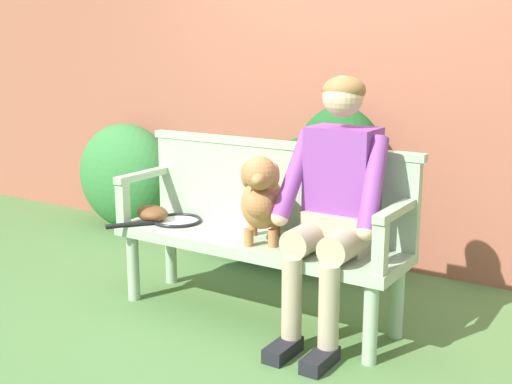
{
  "coord_description": "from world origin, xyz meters",
  "views": [
    {
      "loc": [
        1.84,
        -2.88,
        1.48
      ],
      "look_at": [
        0.0,
        0.0,
        0.71
      ],
      "focal_mm": 46.43,
      "sensor_mm": 36.0,
      "label": 1
    }
  ],
  "objects_px": {
    "baseball_glove": "(152,213)",
    "garden_bench": "(256,248)",
    "tennis_racket": "(173,221)",
    "person_seated": "(335,199)",
    "dog_on_bench": "(262,198)"
  },
  "relations": [
    {
      "from": "person_seated",
      "to": "baseball_glove",
      "type": "distance_m",
      "value": 1.19
    },
    {
      "from": "dog_on_bench",
      "to": "baseball_glove",
      "type": "relative_size",
      "value": 2.18
    },
    {
      "from": "garden_bench",
      "to": "baseball_glove",
      "type": "relative_size",
      "value": 7.5
    },
    {
      "from": "tennis_racket",
      "to": "baseball_glove",
      "type": "distance_m",
      "value": 0.13
    },
    {
      "from": "baseball_glove",
      "to": "garden_bench",
      "type": "bearing_deg",
      "value": 24.72
    },
    {
      "from": "garden_bench",
      "to": "person_seated",
      "type": "xyz_separation_m",
      "value": [
        0.47,
        -0.01,
        0.34
      ]
    },
    {
      "from": "dog_on_bench",
      "to": "baseball_glove",
      "type": "height_order",
      "value": "dog_on_bench"
    },
    {
      "from": "dog_on_bench",
      "to": "tennis_racket",
      "type": "distance_m",
      "value": 0.7
    },
    {
      "from": "garden_bench",
      "to": "tennis_racket",
      "type": "relative_size",
      "value": 3.0
    },
    {
      "from": "person_seated",
      "to": "baseball_glove",
      "type": "relative_size",
      "value": 6.04
    },
    {
      "from": "person_seated",
      "to": "tennis_racket",
      "type": "bearing_deg",
      "value": -179.96
    },
    {
      "from": "person_seated",
      "to": "dog_on_bench",
      "type": "distance_m",
      "value": 0.39
    },
    {
      "from": "tennis_racket",
      "to": "baseball_glove",
      "type": "relative_size",
      "value": 2.5
    },
    {
      "from": "person_seated",
      "to": "dog_on_bench",
      "type": "bearing_deg",
      "value": -170.97
    },
    {
      "from": "garden_bench",
      "to": "baseball_glove",
      "type": "height_order",
      "value": "baseball_glove"
    }
  ]
}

